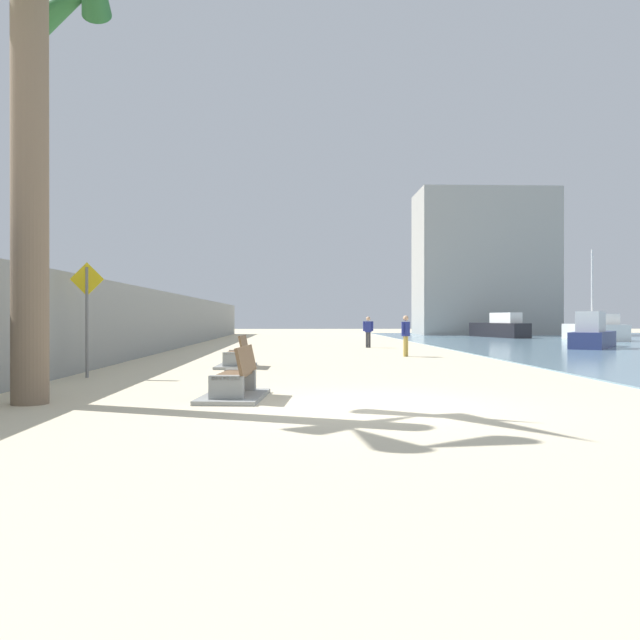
{
  "coord_description": "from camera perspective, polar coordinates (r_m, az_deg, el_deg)",
  "views": [
    {
      "loc": [
        -1.23,
        -10.97,
        1.5
      ],
      "look_at": [
        -0.26,
        15.51,
        1.42
      ],
      "focal_mm": 36.1,
      "sensor_mm": 36.0,
      "label": 1
    }
  ],
  "objects": [
    {
      "name": "bench_near",
      "position": [
        12.12,
        -7.52,
        -5.83
      ],
      "size": [
        1.28,
        2.19,
        0.98
      ],
      "color": "gray",
      "rests_on": "ground"
    },
    {
      "name": "person_standing",
      "position": [
        32.67,
        4.29,
        -0.87
      ],
      "size": [
        0.53,
        0.21,
        1.58
      ],
      "color": "#333338",
      "rests_on": "ground"
    },
    {
      "name": "person_walking",
      "position": [
        25.25,
        7.61,
        -1.13
      ],
      "size": [
        0.39,
        0.41,
        1.6
      ],
      "color": "gold",
      "rests_on": "ground"
    },
    {
      "name": "seawall",
      "position": [
        29.64,
        -14.3,
        -0.14
      ],
      "size": [
        0.8,
        64.0,
        2.69
      ],
      "primitive_type": "cube",
      "color": "gray",
      "rests_on": "ground"
    },
    {
      "name": "pedestrian_sign",
      "position": [
        17.21,
        -19.95,
        1.16
      ],
      "size": [
        0.85,
        0.08,
        2.9
      ],
      "color": "slate",
      "rests_on": "ground"
    },
    {
      "name": "palm_tree",
      "position": [
        13.1,
        -24.42,
        20.18
      ],
      "size": [
        3.51,
        3.55,
        8.78
      ],
      "color": "#7A6651",
      "rests_on": "ground"
    },
    {
      "name": "harbor_building",
      "position": [
        59.59,
        14.34,
        4.88
      ],
      "size": [
        12.0,
        6.0,
        12.8
      ],
      "primitive_type": "cube",
      "color": "#9E9E99",
      "rests_on": "ground"
    },
    {
      "name": "boat_distant",
      "position": [
        46.33,
        23.17,
        -0.8
      ],
      "size": [
        2.69,
        6.67,
        6.06
      ],
      "color": "white",
      "rests_on": "water_bay"
    },
    {
      "name": "bench_far",
      "position": [
        19.8,
        -7.37,
        -3.5
      ],
      "size": [
        1.16,
        2.13,
        0.98
      ],
      "color": "gray",
      "rests_on": "ground"
    },
    {
      "name": "ground_plane",
      "position": [
        29.03,
        0.34,
        -2.79
      ],
      "size": [
        120.0,
        120.0,
        0.0
      ],
      "primitive_type": "plane",
      "color": "beige"
    },
    {
      "name": "boat_mid_bay",
      "position": [
        34.44,
        23.02,
        -1.2
      ],
      "size": [
        4.29,
        5.49,
        1.79
      ],
      "color": "navy",
      "rests_on": "water_bay"
    },
    {
      "name": "boat_far_right",
      "position": [
        51.0,
        15.64,
        -0.68
      ],
      "size": [
        2.78,
        7.12,
        1.87
      ],
      "color": "black",
      "rests_on": "water_bay"
    }
  ]
}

